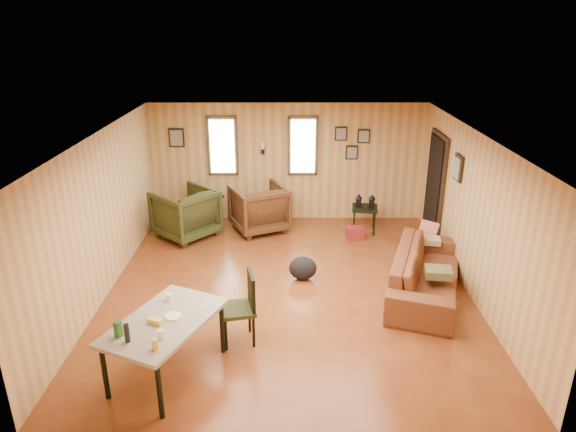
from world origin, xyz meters
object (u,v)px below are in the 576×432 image
Objects in this scene: end_table at (206,206)px; side_table at (365,206)px; recliner_green at (185,211)px; dining_table at (164,325)px; recliner_brown at (259,206)px; sofa at (427,265)px.

side_table is at bearing -5.62° from end_table.
recliner_green is 0.64m from end_table.
dining_table is (0.53, -4.11, 0.16)m from recliner_green.
recliner_brown is at bearing -12.76° from end_table.
side_table is at bearing 153.86° from recliner_brown.
end_table is (-1.08, 0.24, -0.09)m from recliner_brown.
recliner_brown reaches higher than end_table.
recliner_green is (-4.04, 2.19, 0.05)m from sofa.
end_table is at bearing -37.10° from recliner_brown.
side_table is (-0.60, 2.43, 0.07)m from sofa.
sofa is 2.29× the size of recliner_green.
dining_table is at bearing -87.24° from end_table.
side_table is 0.46× the size of dining_table.
dining_table is (-0.85, -4.42, 0.17)m from recliner_brown.
recliner_brown is (-2.66, 2.50, 0.04)m from sofa.
sofa is 4.59m from recliner_green.
sofa is at bearing 112.44° from recliner_brown.
side_table is (2.06, -0.06, 0.02)m from recliner_brown.
recliner_green is at bearing 121.56° from dining_table.
recliner_green reaches higher than side_table.
recliner_green is 1.41× the size of end_table.
recliner_brown reaches higher than side_table.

